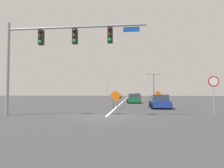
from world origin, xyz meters
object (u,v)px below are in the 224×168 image
car_red_passing (137,96)px  car_white_far (137,95)px  street_lamp_far_right (154,83)px  car_blue_distant (159,102)px  construction_sign_median_far (113,95)px  car_green_near (133,99)px  street_lamp_mid_right (108,83)px  construction_sign_right_lane (158,96)px  construction_sign_left_lane (116,97)px  traffic_signal_assembly (55,44)px  stop_sign (214,88)px  car_orange_mid (117,96)px

car_red_passing → car_white_far: bearing=88.7°
street_lamp_far_right → car_blue_distant: street_lamp_far_right is taller
construction_sign_median_far → car_green_near: (3.63, -4.42, -0.48)m
street_lamp_mid_right → construction_sign_right_lane: 52.59m
construction_sign_left_lane → car_white_far: (3.31, 47.53, -0.54)m
street_lamp_mid_right → construction_sign_median_far: street_lamp_mid_right is taller
street_lamp_mid_right → car_red_passing: size_ratio=2.21×
construction_sign_median_far → car_white_far: size_ratio=0.46×
traffic_signal_assembly → street_lamp_far_right: 48.87m
stop_sign → construction_sign_median_far: stop_sign is taller
car_orange_mid → car_white_far: (6.08, 10.11, -0.03)m
traffic_signal_assembly → construction_sign_left_lane: 8.91m
construction_sign_right_lane → car_white_far: (-1.78, 41.42, -0.59)m
street_lamp_far_right → car_blue_distant: 40.12m
stop_sign → car_blue_distant: stop_sign is taller
construction_sign_right_lane → car_blue_distant: 5.69m
traffic_signal_assembly → construction_sign_median_far: (1.83, 21.78, -3.87)m
stop_sign → street_lamp_mid_right: 64.28m
street_lamp_far_right → car_green_near: street_lamp_far_right is taller
stop_sign → car_green_near: 16.63m
traffic_signal_assembly → stop_sign: size_ratio=3.55×
street_lamp_mid_right → street_lamp_far_right: bearing=-45.6°
car_green_near → traffic_signal_assembly: bearing=-107.5°
traffic_signal_assembly → car_red_passing: traffic_signal_assembly is taller
stop_sign → construction_sign_left_lane: size_ratio=1.52×
street_lamp_far_right → construction_sign_left_lane: size_ratio=4.00×
street_lamp_far_right → car_red_passing: 6.28m
construction_sign_left_lane → car_blue_distant: bearing=5.9°
construction_sign_median_far → car_green_near: bearing=-50.6°
street_lamp_far_right → car_green_near: 30.96m
construction_sign_right_lane → car_green_near: bearing=128.3°
car_white_far → car_orange_mid: bearing=-121.0°
street_lamp_far_right → car_orange_mid: bearing=-165.5°
street_lamp_far_right → construction_sign_right_lane: bearing=-95.1°
car_orange_mid → construction_sign_median_far: bearing=-87.4°
construction_sign_right_lane → construction_sign_left_lane: construction_sign_right_lane is taller
car_red_passing → car_blue_distant: 40.07m
traffic_signal_assembly → street_lamp_far_right: (11.73, 47.44, -0.55)m
traffic_signal_assembly → car_white_far: size_ratio=2.53×
street_lamp_far_right → car_blue_distant: (-3.62, -39.77, -3.79)m
street_lamp_mid_right → car_green_near: 47.97m
construction_sign_left_lane → car_red_passing: construction_sign_left_lane is taller
car_white_far → car_green_near: bearing=-92.2°
traffic_signal_assembly → car_white_far: traffic_signal_assembly is taller
car_red_passing → car_green_near: car_green_near is taller
construction_sign_right_lane → construction_sign_median_far: size_ratio=1.06×
car_orange_mid → car_white_far: car_orange_mid is taller
car_white_far → construction_sign_right_lane: bearing=-87.5°
construction_sign_right_lane → car_red_passing: construction_sign_right_lane is taller
construction_sign_left_lane → car_blue_distant: (4.53, 0.47, -0.50)m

